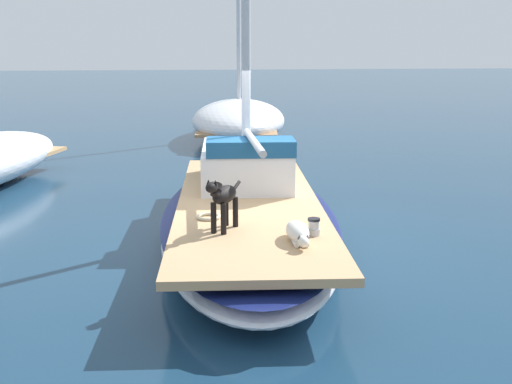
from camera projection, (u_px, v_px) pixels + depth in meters
ground_plane at (249, 243)px, 9.76m from camera, size 120.00×120.00×0.00m
sailboat_main at (249, 221)px, 9.68m from camera, size 2.96×7.38×0.66m
cabin_house at (246, 163)px, 10.62m from camera, size 1.53×2.30×0.84m
dog_black at (223, 197)px, 7.96m from camera, size 0.51×0.87×0.70m
dog_white at (298, 232)px, 7.60m from camera, size 0.26×0.95×0.22m
deck_winch at (314, 227)px, 7.85m from camera, size 0.16×0.16×0.21m
coiled_rope at (209, 217)px, 8.61m from camera, size 0.32×0.32×0.04m
moored_boat_far_astern at (239, 119)px, 19.88m from camera, size 3.39×5.96×7.45m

